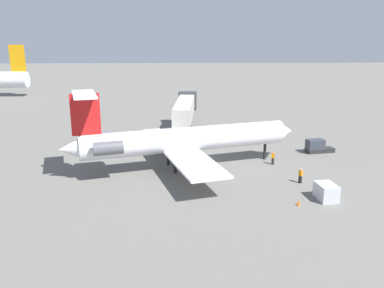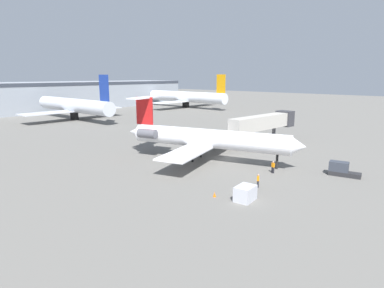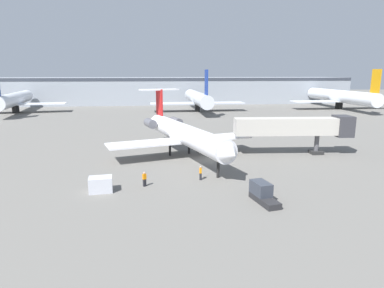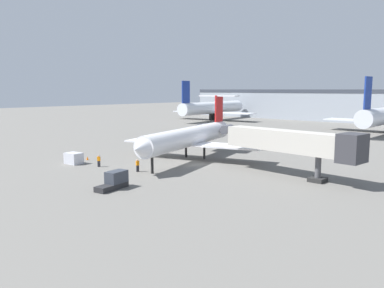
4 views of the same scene
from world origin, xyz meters
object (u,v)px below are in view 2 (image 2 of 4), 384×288
at_px(regional_jet, 204,138).
at_px(jet_bridge, 266,122).
at_px(cargo_container_uld, 245,193).
at_px(traffic_cone_near, 215,194).
at_px(parked_airliner_centre, 186,97).
at_px(ground_crew_marshaller, 258,181).
at_px(parked_airliner_west_mid, 74,106).
at_px(ground_crew_loader, 273,167).
at_px(baggage_tug_lead, 341,170).

bearing_deg(regional_jet, jet_bridge, -2.36).
distance_m(cargo_container_uld, traffic_cone_near, 3.46).
bearing_deg(parked_airliner_centre, ground_crew_marshaller, -131.97).
bearing_deg(parked_airliner_centre, regional_jet, -135.07).
height_order(traffic_cone_near, parked_airliner_west_mid, parked_airliner_west_mid).
height_order(ground_crew_loader, cargo_container_uld, ground_crew_loader).
relative_size(ground_crew_loader, parked_airliner_centre, 0.04).
xyz_separation_m(jet_bridge, cargo_container_uld, (-28.39, -13.62, -3.54)).
xyz_separation_m(jet_bridge, traffic_cone_near, (-29.74, -10.49, -4.08)).
height_order(baggage_tug_lead, parked_airliner_centre, parked_airliner_centre).
xyz_separation_m(cargo_container_uld, traffic_cone_near, (-1.35, 3.14, -0.54)).
distance_m(jet_bridge, baggage_tug_lead, 22.24).
relative_size(ground_crew_marshaller, parked_airliner_centre, 0.04).
xyz_separation_m(jet_bridge, baggage_tug_lead, (-12.07, -18.34, -3.52)).
relative_size(cargo_container_uld, traffic_cone_near, 4.76).
bearing_deg(ground_crew_marshaller, parked_airliner_west_mid, 77.63).
bearing_deg(jet_bridge, traffic_cone_near, -160.58).
bearing_deg(jet_bridge, ground_crew_loader, -147.62).
height_order(regional_jet, ground_crew_marshaller, regional_jet).
distance_m(regional_jet, parked_airliner_centre, 87.52).
height_order(ground_crew_marshaller, parked_airliner_centre, parked_airliner_centre).
height_order(ground_crew_marshaller, ground_crew_loader, same).
bearing_deg(cargo_container_uld, parked_airliner_west_mid, 74.48).
bearing_deg(baggage_tug_lead, jet_bridge, 56.64).
bearing_deg(regional_jet, baggage_tug_lead, -72.08).
height_order(jet_bridge, parked_airliner_centre, parked_airliner_centre).
xyz_separation_m(regional_jet, ground_crew_marshaller, (-5.51, -13.20, -2.80)).
xyz_separation_m(regional_jet, parked_airliner_west_mid, (10.62, 60.36, 0.71)).
xyz_separation_m(baggage_tug_lead, traffic_cone_near, (-17.67, 7.85, -0.56)).
bearing_deg(ground_crew_loader, traffic_cone_near, 178.17).
xyz_separation_m(jet_bridge, parked_airliner_west_mid, (-7.63, 61.11, 0.01)).
height_order(regional_jet, baggage_tug_lead, regional_jet).
relative_size(cargo_container_uld, parked_airliner_centre, 0.06).
bearing_deg(jet_bridge, regional_jet, 177.64).
distance_m(ground_crew_loader, traffic_cone_near, 12.59).
distance_m(regional_jet, jet_bridge, 18.28).
relative_size(traffic_cone_near, parked_airliner_centre, 0.01).
bearing_deg(baggage_tug_lead, parked_airliner_west_mid, 86.80).
bearing_deg(parked_airliner_centre, jet_bridge, -124.94).
relative_size(jet_bridge, traffic_cone_near, 33.33).
relative_size(baggage_tug_lead, cargo_container_uld, 1.60).
relative_size(ground_crew_loader, baggage_tug_lead, 0.40).
bearing_deg(ground_crew_loader, ground_crew_marshaller, -166.74).
distance_m(cargo_container_uld, parked_airliner_centre, 104.96).
height_order(parked_airliner_west_mid, parked_airliner_centre, parked_airliner_centre).
bearing_deg(baggage_tug_lead, ground_crew_marshaller, 153.21).
relative_size(regional_jet, parked_airliner_west_mid, 0.78).
xyz_separation_m(regional_jet, jet_bridge, (18.25, -0.75, 0.70)).
bearing_deg(ground_crew_marshaller, baggage_tug_lead, -26.79).
xyz_separation_m(regional_jet, baggage_tug_lead, (6.17, -19.10, -2.82)).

